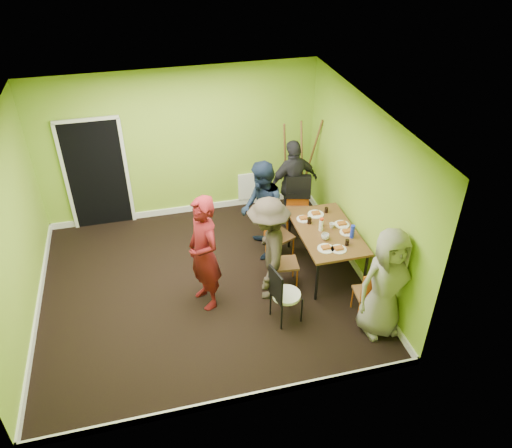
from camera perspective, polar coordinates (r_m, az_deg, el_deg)
The scene contains 28 objects.
ground at distance 8.00m, azimuth -5.92°, elevation -7.03°, with size 5.00×5.00×0.00m, color black.
room_walls at distance 7.43m, azimuth -6.60°, elevation -1.11°, with size 5.04×4.54×2.82m.
dining_table at distance 7.97m, azimuth 8.08°, elevation -1.06°, with size 0.90×1.50×0.75m.
chair_left_far at distance 8.19m, azimuth 2.34°, elevation -1.10°, with size 0.50×0.50×0.93m.
chair_left_near at distance 7.69m, azimuth 2.90°, elevation -4.06°, with size 0.41×0.41×0.89m.
chair_back_end at distance 8.85m, azimuth 4.85°, elevation 3.53°, with size 0.54×0.60×1.06m.
chair_front_end at distance 7.32m, azimuth 12.85°, elevation -7.55°, with size 0.39×0.39×0.86m.
chair_bentwood at distance 7.08m, azimuth 3.05°, elevation -7.82°, with size 0.45×0.44×0.94m.
easel at distance 9.38m, azimuth 4.93°, elevation 6.54°, with size 0.74×0.70×1.85m.
plate_near_left at distance 8.15m, azimuth 5.45°, elevation 0.57°, with size 0.23×0.23×0.01m, color white.
plate_near_right at distance 7.54m, azimuth 7.98°, elevation -2.80°, with size 0.26×0.26×0.01m, color white.
plate_far_back at distance 8.30m, azimuth 6.85°, elevation 1.12°, with size 0.27×0.27×0.01m, color white.
plate_far_front at distance 7.55m, azimuth 9.42°, elevation -2.87°, with size 0.24×0.24×0.01m, color white.
plate_wall_back at distance 8.10m, azimuth 9.78°, elevation -0.06°, with size 0.24×0.24×0.01m, color white.
plate_wall_front at distance 7.94m, azimuth 10.34°, elevation -0.93°, with size 0.23×0.23×0.01m, color white.
thermos at distance 7.88m, azimuth 7.45°, elevation -0.12°, with size 0.07×0.07×0.20m, color white.
blue_bottle at distance 7.79m, azimuth 10.96°, elevation -0.85°, with size 0.07×0.07×0.22m, color #1A2CC9.
orange_bottle at distance 8.01m, azimuth 7.61°, elevation -0.00°, with size 0.04×0.04×0.08m, color #BF5612.
glass_mid at distance 8.04m, azimuth 6.11°, elevation 0.39°, with size 0.07×0.07×0.11m, color black.
glass_back at distance 8.35m, azimuth 8.04°, elevation 1.59°, with size 0.06×0.06×0.09m, color black.
glass_front at distance 7.64m, azimuth 10.37°, elevation -2.09°, with size 0.06×0.06×0.10m, color black.
cup_a at distance 7.71m, azimuth 7.91°, elevation -1.45°, with size 0.12×0.12×0.10m, color white.
cup_b at distance 7.99m, azimuth 8.67°, elevation -0.17°, with size 0.09×0.09×0.08m, color white.
person_standing at distance 7.15m, azimuth -5.97°, elevation -3.39°, with size 0.67×0.44×1.82m, color #5B0F13.
person_left_far at distance 8.15m, azimuth 0.67°, elevation 1.54°, with size 0.83×0.64×1.70m, color black.
person_left_near at distance 7.31m, azimuth 1.42°, elevation -2.90°, with size 1.09×0.62×1.68m, color #2E281F.
person_back_end at distance 8.96m, azimuth 4.26°, elevation 4.59°, with size 0.98×0.41×1.67m, color black.
person_front_end at distance 6.94m, azimuth 14.65°, elevation -6.61°, with size 0.83×0.54×1.69m, color gray.
Camera 1 is at (-0.67, -6.00, 5.26)m, focal length 35.00 mm.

